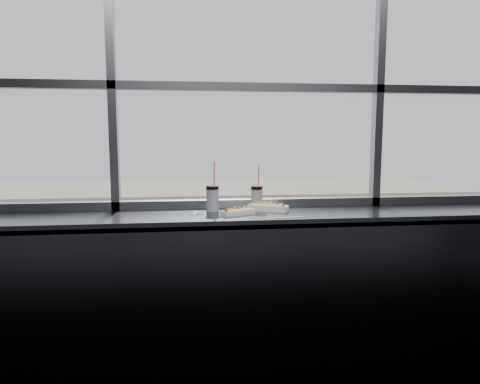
{
  "coord_description": "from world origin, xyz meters",
  "views": [
    {
      "loc": [
        -0.47,
        -1.71,
        1.62
      ],
      "look_at": [
        -0.11,
        1.23,
        1.25
      ],
      "focal_mm": 32.0,
      "sensor_mm": 36.0,
      "label": 1
    }
  ],
  "objects": [
    {
      "name": "counter_fascia",
      "position": [
        0.0,
        0.97,
        0.55
      ],
      "size": [
        6.0,
        0.04,
        1.04
      ],
      "primitive_type": "cube",
      "color": "#53575C",
      "rests_on": "ground"
    },
    {
      "name": "loose_straw",
      "position": [
        0.19,
        1.01,
        1.1
      ],
      "size": [
        0.19,
        0.01,
        0.01
      ],
      "primitive_type": "cylinder",
      "rotation": [
        0.0,
        1.57,
        0.03
      ],
      "color": "white",
      "rests_on": "counter"
    },
    {
      "name": "far_sidewalk",
      "position": [
        0.0,
        29.5,
        -10.98
      ],
      "size": [
        80.0,
        6.0,
        0.04
      ],
      "primitive_type": "cube",
      "color": "#99978B",
      "rests_on": "plaza_ground"
    },
    {
      "name": "tree_center",
      "position": [
        2.21,
        29.5,
        -7.96
      ],
      "size": [
        2.87,
        2.87,
        4.48
      ],
      "color": "#47382B",
      "rests_on": "far_sidewalk"
    },
    {
      "name": "car_near_c",
      "position": [
        0.22,
        17.5,
        -9.93
      ],
      "size": [
        2.67,
        6.11,
        2.02
      ],
      "primitive_type": "imported",
      "rotation": [
        0.0,
        0.0,
        1.6
      ],
      "color": "maroon",
      "rests_on": "street_asphalt"
    },
    {
      "name": "wall_back_lower",
      "position": [
        0.0,
        1.5,
        0.55
      ],
      "size": [
        6.0,
        0.0,
        6.0
      ],
      "primitive_type": "plane",
      "rotation": [
        1.57,
        0.0,
        0.0
      ],
      "color": "black",
      "rests_on": "ground"
    },
    {
      "name": "window_glass",
      "position": [
        0.0,
        1.52,
        2.3
      ],
      "size": [
        6.0,
        0.0,
        6.0
      ],
      "primitive_type": "plane",
      "rotation": [
        1.57,
        0.0,
        0.0
      ],
      "color": "silver",
      "rests_on": "ground"
    },
    {
      "name": "tree_left",
      "position": [
        -8.71,
        29.5,
        -7.43
      ],
      "size": [
        3.37,
        3.37,
        5.27
      ],
      "color": "#47382B",
      "rests_on": "far_sidewalk"
    },
    {
      "name": "street_asphalt",
      "position": [
        0.0,
        21.5,
        -10.97
      ],
      "size": [
        80.0,
        10.0,
        0.06
      ],
      "primitive_type": "cube",
      "color": "black",
      "rests_on": "plaza_ground"
    },
    {
      "name": "hotdog_tray_left",
      "position": [
        -0.13,
        1.15,
        1.12
      ],
      "size": [
        0.25,
        0.17,
        0.06
      ],
      "rotation": [
        0.0,
        0.0,
        0.41
      ],
      "color": "white",
      "rests_on": "counter"
    },
    {
      "name": "hotdog_tray_right",
      "position": [
        0.1,
        1.29,
        1.13
      ],
      "size": [
        0.3,
        0.21,
        0.07
      ],
      "rotation": [
        0.0,
        0.0,
        -0.45
      ],
      "color": "white",
      "rests_on": "counter"
    },
    {
      "name": "plaza_ground",
      "position": [
        0.0,
        45.0,
        -11.0
      ],
      "size": [
        120.0,
        120.0,
        0.0
      ],
      "primitive_type": "plane",
      "color": "#99978B",
      "rests_on": "ground"
    },
    {
      "name": "pedestrian_b",
      "position": [
        -2.69,
        30.64,
        -10.0
      ],
      "size": [
        0.85,
        0.64,
        1.92
      ],
      "primitive_type": "imported",
      "rotation": [
        0.0,
        0.0,
        3.14
      ],
      "color": "#66605B",
      "rests_on": "far_sidewalk"
    },
    {
      "name": "car_far_b",
      "position": [
        3.32,
        25.5,
        -10.02
      ],
      "size": [
        2.57,
        5.65,
        1.85
      ],
      "primitive_type": "imported",
      "rotation": [
        0.0,
        0.0,
        1.52
      ],
      "color": "#A8121A",
      "rests_on": "street_asphalt"
    },
    {
      "name": "car_far_a",
      "position": [
        -9.68,
        25.5,
        -9.82
      ],
      "size": [
        3.09,
        6.82,
        2.23
      ],
      "primitive_type": "imported",
      "rotation": [
        0.0,
        0.0,
        1.53
      ],
      "color": "black",
      "rests_on": "street_asphalt"
    },
    {
      "name": "window_mullions",
      "position": [
        0.0,
        1.5,
        2.3
      ],
      "size": [
        6.0,
        0.08,
        2.4
      ],
      "primitive_type": null,
      "color": "gray",
      "rests_on": "ground"
    },
    {
      "name": "soda_cup_left",
      "position": [
        -0.3,
        1.33,
        1.21
      ],
      "size": [
        0.1,
        0.1,
        0.36
      ],
      "color": "white",
      "rests_on": "counter"
    },
    {
      "name": "soda_cup_right",
      "position": [
        0.03,
        1.38,
        1.2
      ],
      "size": [
        0.09,
        0.09,
        0.34
      ],
      "color": "white",
      "rests_on": "counter"
    },
    {
      "name": "counter",
      "position": [
        0.0,
        1.23,
        1.07
      ],
      "size": [
        6.0,
        0.55,
        0.06
      ],
      "primitive_type": "cube",
      "color": "#53575C",
      "rests_on": "ground"
    },
    {
      "name": "far_building",
      "position": [
        0.0,
        39.5,
        -7.0
      ],
      "size": [
        50.0,
        14.0,
        8.0
      ],
      "primitive_type": "cube",
      "color": "#B8AD96",
      "rests_on": "plaza_ground"
    },
    {
      "name": "pedestrian_d",
      "position": [
        7.3,
        29.1,
        -9.88
      ],
      "size": [
        0.72,
        0.96,
        2.15
      ],
      "primitive_type": "imported",
      "rotation": [
        0.0,
        0.0,
        4.71
      ],
      "color": "#66605B",
      "rests_on": "far_sidewalk"
    },
    {
      "name": "pedestrian_c",
      "position": [
        5.34,
        28.95,
        -9.81
      ],
      "size": [
        1.02,
        0.77,
        2.3
      ],
      "primitive_type": "imported",
      "rotation": [
        0.0,
        0.0,
        3.14
      ],
      "color": "#66605B",
      "rests_on": "far_sidewalk"
    },
    {
      "name": "car_near_e",
      "position": [
        12.72,
        17.5,
        -9.78
      ],
      "size": [
        2.97,
        6.97,
        2.31
      ],
      "primitive_type": "imported",
      "rotation": [
        0.0,
        0.0,
        1.56
      ],
      "color": "navy",
      "rests_on": "street_asphalt"
    },
    {
      "name": "wrapper",
      "position": [
        -0.42,
        1.22,
        1.11
      ],
      "size": [
        0.1,
        0.07,
        0.02
      ],
      "primitive_type": "ellipsoid",
      "color": "silver",
      "rests_on": "counter"
    },
    {
      "name": "tree_right",
      "position": [
        10.5,
        29.5,
        -7.41
      ],
      "size": [
        3.38,
        3.38,
        5.29
      ],
      "color": "#47382B",
      "rests_on": "far_sidewalk"
    }
  ]
}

